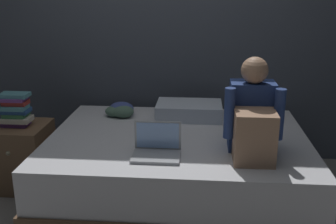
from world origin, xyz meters
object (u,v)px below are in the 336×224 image
(nightstand, at_px, (22,156))
(book_stack, at_px, (15,110))
(laptop, at_px, (157,148))
(bed, at_px, (178,167))
(person_sitting, at_px, (253,119))
(pillow, at_px, (189,110))
(clothes_pile, at_px, (120,110))

(nightstand, distance_m, book_stack, 0.40)
(laptop, bearing_deg, nightstand, 158.42)
(bed, height_order, person_sitting, person_sitting)
(nightstand, height_order, pillow, pillow)
(bed, xyz_separation_m, nightstand, (-1.30, 0.08, 0.01))
(bed, distance_m, person_sitting, 0.79)
(clothes_pile, bearing_deg, laptop, -63.49)
(pillow, distance_m, book_stack, 1.43)
(book_stack, bearing_deg, pillow, 15.31)
(pillow, relative_size, clothes_pile, 2.20)
(person_sitting, distance_m, laptop, 0.67)
(laptop, relative_size, clothes_pile, 1.26)
(bed, bearing_deg, nightstand, 176.54)
(bed, relative_size, book_stack, 7.42)
(laptop, bearing_deg, bed, 72.78)
(bed, xyz_separation_m, laptop, (-0.12, -0.39, 0.32))
(person_sitting, bearing_deg, clothes_pile, 144.77)
(laptop, height_order, clothes_pile, laptop)
(book_stack, bearing_deg, bed, -3.21)
(pillow, xyz_separation_m, clothes_pile, (-0.60, -0.01, -0.01))
(nightstand, bearing_deg, bed, -3.46)
(pillow, distance_m, clothes_pile, 0.60)
(nightstand, bearing_deg, clothes_pile, 25.21)
(person_sitting, distance_m, clothes_pile, 1.30)
(pillow, bearing_deg, laptop, -102.69)
(nightstand, height_order, person_sitting, person_sitting)
(clothes_pile, bearing_deg, nightstand, -154.79)
(person_sitting, relative_size, laptop, 2.05)
(nightstand, height_order, laptop, laptop)
(nightstand, relative_size, laptop, 1.67)
(bed, height_order, laptop, laptop)
(book_stack, bearing_deg, nightstand, 36.40)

